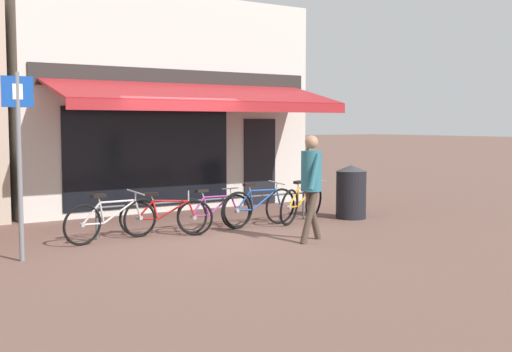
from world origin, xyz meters
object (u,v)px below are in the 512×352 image
pedestrian_adult (311,176)px  bicycle_orange (302,203)px  bicycle_red (166,217)px  parking_sign (19,147)px  bicycle_purple (215,212)px  bicycle_blue (259,207)px  bicycle_silver (112,220)px  litter_bin (351,192)px

pedestrian_adult → bicycle_orange: bearing=54.6°
bicycle_red → parking_sign: 3.03m
bicycle_purple → bicycle_blue: bicycle_blue is taller
bicycle_blue → bicycle_orange: bearing=-2.1°
bicycle_silver → bicycle_blue: bicycle_blue is taller
bicycle_silver → bicycle_purple: (1.99, 0.02, -0.02)m
pedestrian_adult → bicycle_red: bearing=133.6°
pedestrian_adult → litter_bin: pedestrian_adult is taller
bicycle_purple → pedestrian_adult: 2.15m
bicycle_blue → bicycle_red: bearing=177.0°
bicycle_silver → bicycle_orange: bicycle_orange is taller
bicycle_purple → litter_bin: (3.16, -0.20, 0.21)m
bicycle_red → bicycle_blue: bicycle_blue is taller
bicycle_purple → parking_sign: (-3.64, -0.80, 1.30)m
bicycle_red → bicycle_purple: (1.01, 0.05, -0.00)m
bicycle_orange → bicycle_silver: bearing=153.1°
bicycle_purple → bicycle_blue: bearing=-9.5°
bicycle_red → bicycle_blue: bearing=26.8°
bicycle_orange → bicycle_blue: bearing=154.1°
parking_sign → pedestrian_adult: bearing=-13.0°
bicycle_silver → parking_sign: bearing=-166.1°
bicycle_red → bicycle_orange: 3.01m
bicycle_red → parking_sign: size_ratio=0.55×
parking_sign → bicycle_red: bearing=16.0°
bicycle_blue → bicycle_orange: (1.04, 0.01, 0.00)m
bicycle_silver → bicycle_orange: size_ratio=1.06×
bicycle_orange → bicycle_purple: bearing=152.2°
bicycle_silver → bicycle_red: 0.98m
bicycle_blue → litter_bin: size_ratio=1.56×
bicycle_silver → bicycle_blue: bearing=-11.9°
bicycle_blue → parking_sign: size_ratio=0.65×
pedestrian_adult → bicycle_purple: bearing=112.0°
bicycle_purple → bicycle_silver: bearing=174.5°
bicycle_red → bicycle_orange: size_ratio=0.89×
bicycle_silver → bicycle_red: bearing=-12.7°
bicycle_blue → pedestrian_adult: 1.92m
bicycle_blue → bicycle_orange: 1.04m
bicycle_purple → pedestrian_adult: pedestrian_adult is taller
bicycle_purple → litter_bin: size_ratio=1.49×
bicycle_silver → pedestrian_adult: pedestrian_adult is taller
bicycle_red → litter_bin: 4.18m
bicycle_red → parking_sign: bearing=-137.1°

